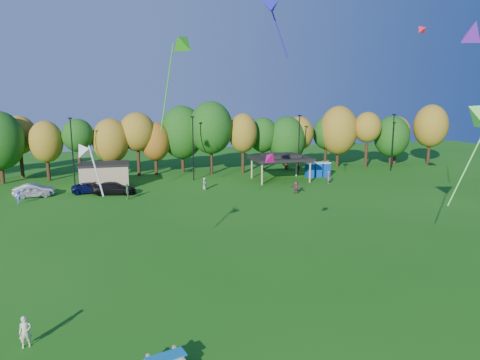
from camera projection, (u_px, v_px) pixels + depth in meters
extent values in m
plane|color=#19600F|center=(268.00, 320.00, 22.65)|extent=(160.00, 160.00, 0.00)
cylinder|color=black|center=(2.00, 171.00, 58.45)|extent=(0.50, 0.50, 3.56)
cylinder|color=black|center=(22.00, 165.00, 62.68)|extent=(0.50, 0.50, 3.79)
ellipsoid|color=olive|center=(19.00, 135.00, 61.84)|extent=(4.94, 4.94, 5.58)
cylinder|color=black|center=(48.00, 169.00, 60.66)|extent=(0.50, 0.50, 3.34)
ellipsoid|color=olive|center=(46.00, 142.00, 59.92)|extent=(4.61, 4.61, 5.88)
cylinder|color=black|center=(80.00, 166.00, 61.52)|extent=(0.50, 0.50, 3.82)
ellipsoid|color=#144C0F|center=(78.00, 135.00, 60.68)|extent=(4.43, 4.43, 4.73)
cylinder|color=black|center=(112.00, 166.00, 63.28)|extent=(0.50, 0.50, 3.25)
ellipsoid|color=olive|center=(111.00, 141.00, 62.57)|extent=(5.33, 5.33, 6.53)
cylinder|color=black|center=(139.00, 162.00, 64.71)|extent=(0.50, 0.50, 3.96)
ellipsoid|color=olive|center=(137.00, 132.00, 63.84)|extent=(5.31, 5.31, 5.82)
cylinder|color=black|center=(156.00, 165.00, 65.70)|extent=(0.50, 0.50, 3.05)
ellipsoid|color=#995914|center=(155.00, 141.00, 65.02)|extent=(4.54, 4.54, 5.87)
cylinder|color=black|center=(183.00, 160.00, 67.81)|extent=(0.50, 0.50, 3.77)
ellipsoid|color=#144C0F|center=(182.00, 132.00, 66.98)|extent=(6.69, 6.69, 8.35)
cylinder|color=black|center=(211.00, 160.00, 65.92)|extent=(0.50, 0.50, 4.28)
ellipsoid|color=#144C0F|center=(211.00, 128.00, 64.97)|extent=(6.64, 6.64, 8.01)
cylinder|color=black|center=(243.00, 161.00, 66.88)|extent=(0.50, 0.50, 3.76)
ellipsoid|color=olive|center=(243.00, 133.00, 66.05)|extent=(4.49, 4.49, 6.02)
cylinder|color=black|center=(263.00, 159.00, 69.81)|extent=(0.50, 0.50, 3.43)
ellipsoid|color=#144C0F|center=(263.00, 135.00, 69.05)|extent=(4.77, 4.77, 5.63)
cylinder|color=black|center=(286.00, 161.00, 69.99)|extent=(0.50, 0.50, 2.95)
ellipsoid|color=#144C0F|center=(287.00, 140.00, 69.33)|extent=(6.14, 6.14, 7.54)
cylinder|color=black|center=(298.00, 158.00, 70.94)|extent=(0.50, 0.50, 3.52)
ellipsoid|color=olive|center=(299.00, 133.00, 70.16)|extent=(4.78, 4.78, 5.53)
cylinder|color=black|center=(325.00, 156.00, 73.92)|extent=(0.50, 0.50, 3.39)
ellipsoid|color=#144C0F|center=(326.00, 133.00, 73.18)|extent=(4.54, 4.54, 5.46)
cylinder|color=black|center=(337.00, 156.00, 73.08)|extent=(0.50, 0.50, 3.72)
ellipsoid|color=olive|center=(339.00, 130.00, 72.26)|extent=(6.32, 6.32, 8.24)
cylinder|color=black|center=(366.00, 155.00, 72.24)|extent=(0.50, 0.50, 4.06)
ellipsoid|color=olive|center=(368.00, 127.00, 71.35)|extent=(4.50, 4.50, 5.13)
cylinder|color=black|center=(390.00, 157.00, 74.10)|extent=(0.50, 0.50, 3.05)
ellipsoid|color=#144C0F|center=(392.00, 136.00, 73.43)|extent=(5.97, 5.97, 7.05)
cylinder|color=black|center=(395.00, 154.00, 76.00)|extent=(0.50, 0.50, 3.55)
ellipsoid|color=olive|center=(396.00, 131.00, 75.21)|extent=(4.60, 4.60, 4.99)
cylinder|color=black|center=(428.00, 153.00, 75.56)|extent=(0.50, 0.50, 4.07)
ellipsoid|color=olive|center=(431.00, 126.00, 74.67)|extent=(5.83, 5.83, 7.42)
cylinder|color=black|center=(73.00, 153.00, 56.35)|extent=(0.16, 0.16, 9.00)
cube|color=black|center=(70.00, 118.00, 55.50)|extent=(0.50, 0.25, 0.18)
cylinder|color=black|center=(193.00, 149.00, 60.31)|extent=(0.16, 0.16, 9.00)
cube|color=black|center=(192.00, 117.00, 59.46)|extent=(0.50, 0.25, 0.18)
cylinder|color=black|center=(299.00, 146.00, 64.26)|extent=(0.16, 0.16, 9.00)
cube|color=black|center=(300.00, 116.00, 63.41)|extent=(0.50, 0.25, 0.18)
cylinder|color=black|center=(392.00, 143.00, 68.21)|extent=(0.16, 0.16, 9.00)
cube|color=black|center=(394.00, 115.00, 67.36)|extent=(0.50, 0.25, 0.18)
cube|color=tan|center=(105.00, 176.00, 56.01)|extent=(6.00, 4.00, 3.00)
cube|color=black|center=(104.00, 164.00, 55.70)|extent=(6.30, 4.30, 0.25)
cylinder|color=tan|center=(262.00, 174.00, 57.75)|extent=(0.24, 0.24, 3.00)
cylinder|color=tan|center=(310.00, 172.00, 59.48)|extent=(0.24, 0.24, 3.00)
cylinder|color=tan|center=(252.00, 168.00, 62.50)|extent=(0.24, 0.24, 3.00)
cylinder|color=tan|center=(296.00, 166.00, 64.23)|extent=(0.24, 0.24, 3.00)
cube|color=black|center=(280.00, 158.00, 60.68)|extent=(8.20, 6.20, 0.35)
cube|color=black|center=(280.00, 156.00, 60.60)|extent=(5.00, 3.50, 0.45)
cube|color=#0C41A5|center=(310.00, 171.00, 63.33)|extent=(1.10, 1.10, 2.00)
cube|color=silver|center=(310.00, 163.00, 63.12)|extent=(1.15, 1.15, 0.18)
cube|color=#0C41A5|center=(317.00, 170.00, 63.75)|extent=(1.10, 1.10, 2.00)
cube|color=silver|center=(318.00, 163.00, 63.55)|extent=(1.15, 1.15, 0.18)
cube|color=#0C41A5|center=(326.00, 170.00, 64.03)|extent=(1.10, 1.10, 2.00)
cube|color=silver|center=(326.00, 163.00, 63.82)|extent=(1.15, 1.15, 0.18)
cube|color=tan|center=(179.00, 360.00, 18.67)|extent=(0.48, 1.34, 0.68)
cube|color=#1371A7|center=(166.00, 357.00, 18.29)|extent=(1.82, 1.14, 0.06)
cube|color=#1371A7|center=(161.00, 356.00, 18.84)|extent=(1.69, 0.69, 0.05)
imported|color=beige|center=(25.00, 332.00, 20.10)|extent=(0.64, 0.49, 1.55)
imported|color=silver|center=(33.00, 191.00, 50.68)|extent=(4.09, 1.87, 1.36)
imported|color=#97979C|center=(34.00, 190.00, 51.24)|extent=(4.60, 1.83, 1.49)
imported|color=#0A0F41|center=(91.00, 188.00, 52.99)|extent=(4.78, 2.46, 1.29)
imported|color=black|center=(114.00, 188.00, 52.09)|extent=(5.47, 2.93, 1.51)
imported|color=gray|center=(205.00, 184.00, 54.72)|extent=(0.76, 0.91, 1.60)
imported|color=#4C5AA7|center=(19.00, 197.00, 47.42)|extent=(1.15, 0.98, 1.54)
imported|color=#83364B|center=(296.00, 188.00, 52.47)|extent=(1.46, 1.12, 1.54)
imported|color=#578853|center=(127.00, 192.00, 49.55)|extent=(0.54, 1.10, 1.81)
imported|color=#A44D91|center=(329.00, 177.00, 58.61)|extent=(0.63, 0.75, 1.75)
cone|color=green|center=(184.00, 41.00, 30.74)|extent=(2.34, 2.48, 2.01)
cylinder|color=green|center=(167.00, 87.00, 32.72)|extent=(1.45, 2.14, 6.61)
cone|color=purple|center=(472.00, 31.00, 35.03)|extent=(2.50, 2.93, 2.46)
cone|color=#1F1DA0|center=(267.00, 4.00, 30.99)|extent=(1.95, 1.77, 1.62)
cylinder|color=#1F1DA0|center=(279.00, 32.00, 32.08)|extent=(1.37, 0.70, 3.79)
cone|color=#C60B6A|center=(271.00, 157.00, 25.55)|extent=(0.94, 1.15, 1.03)
cone|color=silver|center=(82.00, 149.00, 23.21)|extent=(1.46, 1.49, 1.21)
cylinder|color=silver|center=(96.00, 171.00, 24.26)|extent=(0.81, 0.92, 2.85)
cylinder|color=#65EC53|center=(470.00, 160.00, 29.11)|extent=(2.37, 0.96, 6.61)
cone|color=red|center=(421.00, 29.00, 43.88)|extent=(1.19, 1.43, 1.26)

